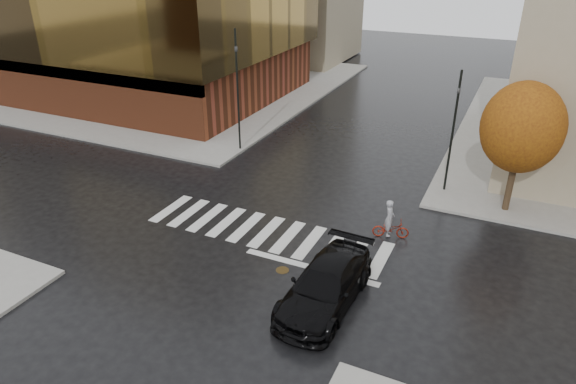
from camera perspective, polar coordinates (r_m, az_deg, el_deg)
name	(u,v)px	position (r m, az deg, el deg)	size (l,w,h in m)	color
ground	(262,237)	(23.87, -2.94, -5.00)	(120.00, 120.00, 0.00)	black
sidewalk_nw	(169,83)	(51.10, -13.12, 11.70)	(30.00, 30.00, 0.15)	gray
crosswalk	(267,232)	(24.24, -2.39, -4.43)	(12.00, 3.00, 0.01)	silver
tree_ne_a	(522,128)	(26.55, 24.58, 6.51)	(3.80, 3.80, 6.50)	#302315
sedan	(325,285)	(19.46, 4.18, -10.28)	(2.27, 5.60, 1.62)	black
cyclist	(390,225)	(23.97, 11.29, -3.60)	(1.75, 1.02, 1.88)	maroon
traffic_light_nw	(237,82)	(32.32, -5.66, 12.02)	(0.19, 0.16, 7.54)	black
traffic_light_ne	(454,126)	(27.87, 17.92, 7.01)	(0.18, 0.20, 6.50)	black
fire_hydrant	(208,132)	(35.87, -8.86, 6.65)	(0.23, 0.23, 0.65)	#D0D80C
manhole	(282,270)	(21.60, -0.62, -8.67)	(0.56, 0.56, 0.01)	#4C3A1B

